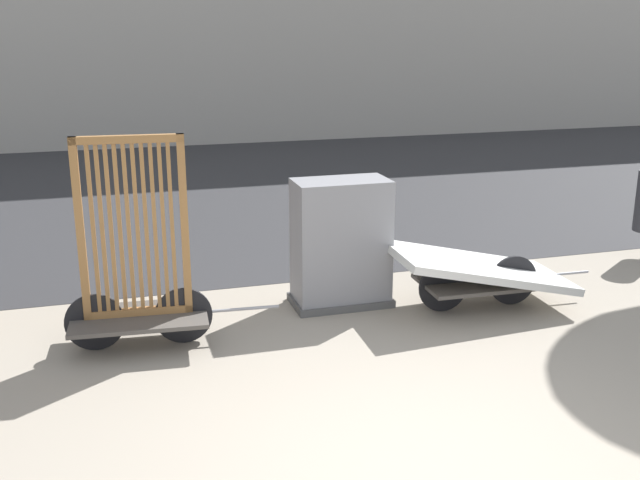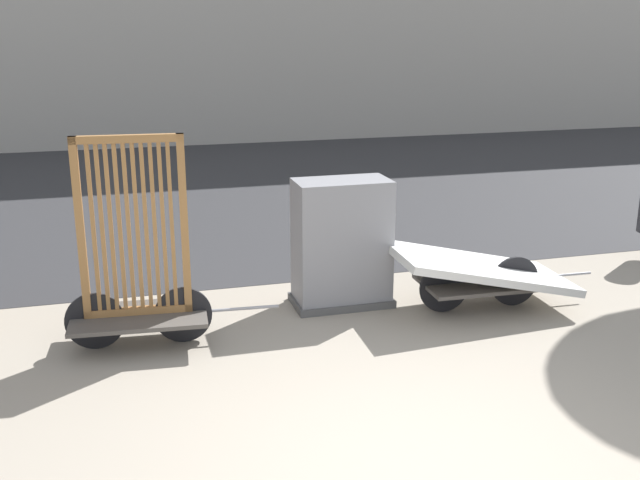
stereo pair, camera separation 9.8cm
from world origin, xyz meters
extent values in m
plane|color=gray|center=(0.00, 0.00, 0.00)|extent=(60.00, 60.00, 0.00)
cube|color=#2D2D30|center=(0.00, 9.50, 0.00)|extent=(56.00, 10.77, 0.01)
cube|color=#4C4742|center=(-1.77, 2.77, 0.29)|extent=(1.31, 0.85, 0.04)
cylinder|color=black|center=(-1.37, 2.74, 0.27)|extent=(0.55, 0.08, 0.55)
cylinder|color=black|center=(-2.18, 2.80, 0.27)|extent=(0.55, 0.08, 0.55)
cylinder|color=gray|center=(-0.80, 2.70, 0.29)|extent=(0.70, 0.08, 0.03)
cube|color=olive|center=(-1.77, 2.77, 0.35)|extent=(1.00, 0.15, 0.07)
cube|color=olive|center=(-1.77, 2.77, 1.97)|extent=(1.00, 0.15, 0.07)
cube|color=olive|center=(-2.23, 2.81, 1.16)|extent=(0.08, 0.08, 1.69)
cube|color=olive|center=(-1.31, 2.74, 1.16)|extent=(0.08, 0.08, 1.69)
cube|color=olive|center=(-2.12, 2.80, 1.16)|extent=(0.04, 0.05, 1.62)
cube|color=olive|center=(-2.04, 2.79, 1.16)|extent=(0.04, 0.05, 1.62)
cube|color=olive|center=(-1.97, 2.79, 1.16)|extent=(0.04, 0.05, 1.62)
cube|color=olive|center=(-1.89, 2.78, 1.16)|extent=(0.04, 0.05, 1.62)
cube|color=olive|center=(-1.81, 2.77, 1.16)|extent=(0.04, 0.05, 1.62)
cube|color=olive|center=(-1.73, 2.77, 1.16)|extent=(0.04, 0.05, 1.62)
cube|color=olive|center=(-1.66, 2.76, 1.16)|extent=(0.04, 0.05, 1.62)
cube|color=olive|center=(-1.58, 2.76, 1.16)|extent=(0.04, 0.05, 1.62)
cube|color=olive|center=(-1.50, 2.75, 1.16)|extent=(0.04, 0.05, 1.62)
cube|color=olive|center=(-1.42, 2.74, 1.16)|extent=(0.04, 0.05, 1.62)
cube|color=#4C4742|center=(1.77, 2.77, 0.29)|extent=(1.28, 0.80, 0.04)
cylinder|color=black|center=(2.18, 2.76, 0.27)|extent=(0.55, 0.05, 0.55)
cylinder|color=black|center=(1.37, 2.78, 0.27)|extent=(0.55, 0.05, 0.55)
cylinder|color=gray|center=(2.75, 2.74, 0.29)|extent=(0.70, 0.05, 0.03)
cube|color=silver|center=(1.77, 2.77, 0.46)|extent=(1.95, 1.09, 0.49)
cube|color=#4C4C4C|center=(0.39, 3.30, 0.04)|extent=(1.06, 0.60, 0.08)
cube|color=gray|center=(0.39, 3.30, 0.69)|extent=(1.00, 0.54, 1.38)
camera|label=1|loc=(-2.00, -4.00, 2.95)|focal=42.00mm
camera|label=2|loc=(-1.90, -4.02, 2.95)|focal=42.00mm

